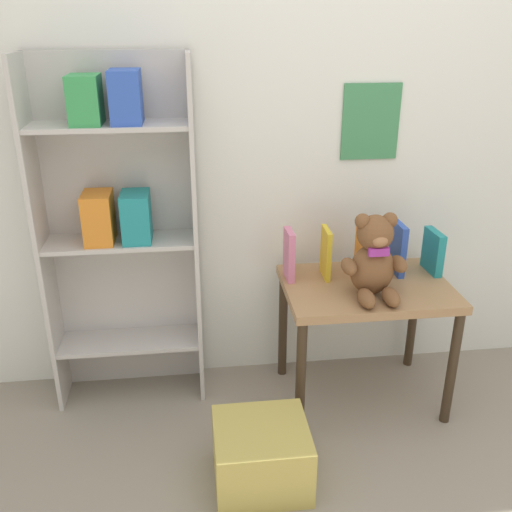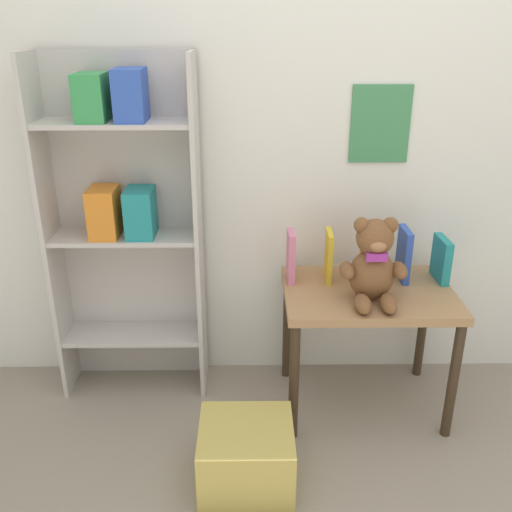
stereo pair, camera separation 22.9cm
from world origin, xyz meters
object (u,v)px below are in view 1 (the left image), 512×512
at_px(storage_bin, 261,455).
at_px(bookshelf_side, 119,217).
at_px(display_table, 366,301).
at_px(teddy_bear, 374,259).
at_px(book_standing_orange, 362,252).
at_px(book_standing_teal, 433,252).
at_px(book_standing_blue, 398,248).
at_px(book_standing_yellow, 326,253).
at_px(book_standing_pink, 289,255).

bearing_deg(storage_bin, bookshelf_side, 128.00).
relative_size(display_table, teddy_bear, 2.03).
distance_m(book_standing_orange, storage_bin, 0.92).
bearing_deg(display_table, storage_bin, -137.85).
xyz_separation_m(book_standing_teal, storage_bin, (-0.81, -0.55, -0.53)).
bearing_deg(book_standing_orange, storage_bin, -129.44).
height_order(book_standing_blue, storage_bin, book_standing_blue).
bearing_deg(book_standing_blue, bookshelf_side, 174.77).
height_order(display_table, book_standing_yellow, book_standing_yellow).
bearing_deg(teddy_bear, bookshelf_side, 164.11).
relative_size(display_table, storage_bin, 2.03).
relative_size(display_table, book_standing_pink, 3.21).
relative_size(book_standing_yellow, book_standing_blue, 0.96).
bearing_deg(bookshelf_side, book_standing_yellow, -6.14).
height_order(teddy_bear, book_standing_pink, teddy_bear).
height_order(book_standing_pink, book_standing_blue, book_standing_blue).
relative_size(bookshelf_side, book_standing_yellow, 6.84).
bearing_deg(bookshelf_side, book_standing_teal, -4.21).
xyz_separation_m(book_standing_pink, book_standing_teal, (0.62, -0.01, -0.01)).
relative_size(bookshelf_side, book_standing_teal, 7.91).
bearing_deg(book_standing_teal, display_table, -165.92).
distance_m(display_table, book_standing_blue, 0.27).
bearing_deg(teddy_bear, book_standing_yellow, 126.97).
bearing_deg(display_table, bookshelf_side, 169.23).
height_order(display_table, teddy_bear, teddy_bear).
height_order(teddy_bear, storage_bin, teddy_bear).
height_order(bookshelf_side, display_table, bookshelf_side).
xyz_separation_m(book_standing_pink, book_standing_blue, (0.47, 0.00, 0.00)).
bearing_deg(book_standing_orange, book_standing_yellow, -177.41).
distance_m(teddy_bear, book_standing_pink, 0.36).
height_order(display_table, storage_bin, display_table).
distance_m(book_standing_pink, book_standing_yellow, 0.16).
height_order(bookshelf_side, book_standing_yellow, bookshelf_side).
height_order(bookshelf_side, book_standing_orange, bookshelf_side).
distance_m(book_standing_teal, storage_bin, 1.11).
xyz_separation_m(bookshelf_side, book_standing_yellow, (0.84, -0.09, -0.16)).
relative_size(book_standing_blue, book_standing_teal, 1.21).
bearing_deg(book_standing_teal, book_standing_orange, 176.37).
xyz_separation_m(display_table, teddy_bear, (-0.01, -0.09, 0.23)).
bearing_deg(book_standing_orange, teddy_bear, -91.15).
bearing_deg(bookshelf_side, display_table, -10.77).
bearing_deg(storage_bin, book_standing_blue, 40.15).
height_order(book_standing_pink, book_standing_yellow, same).
bearing_deg(book_standing_orange, bookshelf_side, 177.52).
height_order(book_standing_pink, book_standing_teal, book_standing_pink).
relative_size(book_standing_blue, storage_bin, 0.66).
xyz_separation_m(display_table, book_standing_yellow, (-0.16, 0.10, 0.18)).
bearing_deg(book_standing_pink, storage_bin, -110.37).
bearing_deg(book_standing_orange, book_standing_pink, -177.48).
bearing_deg(bookshelf_side, book_standing_blue, -4.41).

